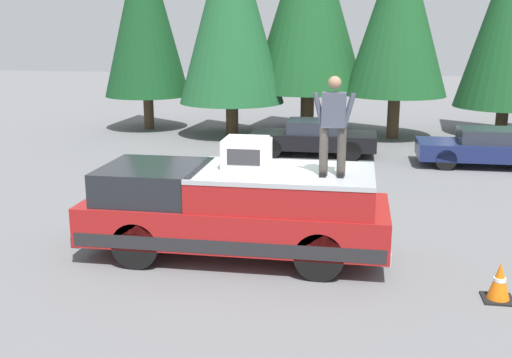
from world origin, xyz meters
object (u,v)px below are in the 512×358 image
(pickup_truck, at_px, (236,210))
(parked_car_navy, at_px, (488,148))
(compressor_unit, at_px, (247,153))
(traffic_cone, at_px, (499,283))
(parked_car_black, at_px, (314,137))
(person_on_truck_bed, at_px, (333,123))

(pickup_truck, height_order, parked_car_navy, pickup_truck)
(compressor_unit, xyz_separation_m, traffic_cone, (-1.32, -4.20, -1.64))
(parked_car_black, xyz_separation_m, traffic_cone, (-10.72, -3.66, -0.29))
(parked_car_navy, xyz_separation_m, parked_car_black, (0.90, 5.32, 0.00))
(pickup_truck, xyz_separation_m, traffic_cone, (-1.21, -4.39, -0.58))
(pickup_truck, relative_size, traffic_cone, 8.94)
(parked_car_navy, bearing_deg, traffic_cone, 170.39)
(pickup_truck, bearing_deg, parked_car_navy, -35.13)
(pickup_truck, height_order, parked_car_black, pickup_truck)
(compressor_unit, height_order, person_on_truck_bed, person_on_truck_bed)
(person_on_truck_bed, bearing_deg, traffic_cone, -109.94)
(compressor_unit, height_order, parked_car_black, compressor_unit)
(person_on_truck_bed, bearing_deg, parked_car_black, 5.84)
(pickup_truck, xyz_separation_m, compressor_unit, (0.11, -0.19, 1.05))
(person_on_truck_bed, relative_size, parked_car_black, 0.41)
(person_on_truck_bed, height_order, traffic_cone, person_on_truck_bed)
(compressor_unit, bearing_deg, person_on_truck_bed, -103.10)
(pickup_truck, bearing_deg, traffic_cone, -105.40)
(compressor_unit, bearing_deg, parked_car_black, -3.34)
(pickup_truck, distance_m, person_on_truck_bed, 2.43)
(compressor_unit, relative_size, person_on_truck_bed, 0.50)
(compressor_unit, height_order, parked_car_navy, compressor_unit)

